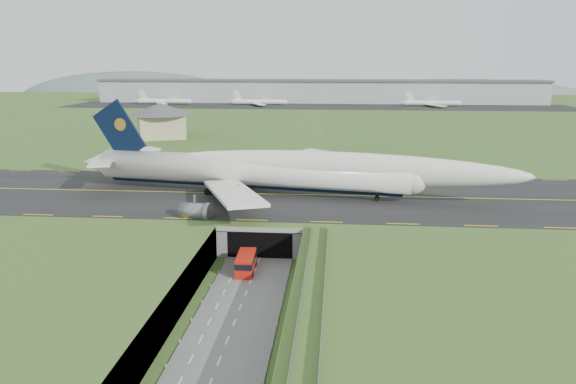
# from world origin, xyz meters

# --- Properties ---
(ground) EXTENTS (900.00, 900.00, 0.00)m
(ground) POSITION_xyz_m (0.00, 0.00, 0.00)
(ground) COLOR #375421
(ground) RESTS_ON ground
(airfield_deck) EXTENTS (800.00, 800.00, 6.00)m
(airfield_deck) POSITION_xyz_m (0.00, 0.00, 3.00)
(airfield_deck) COLOR gray
(airfield_deck) RESTS_ON ground
(trench_road) EXTENTS (12.00, 75.00, 0.20)m
(trench_road) POSITION_xyz_m (0.00, -7.50, 0.10)
(trench_road) COLOR slate
(trench_road) RESTS_ON ground
(taxiway) EXTENTS (800.00, 44.00, 0.18)m
(taxiway) POSITION_xyz_m (0.00, 33.00, 6.09)
(taxiway) COLOR black
(taxiway) RESTS_ON airfield_deck
(tunnel_portal) EXTENTS (17.00, 22.30, 6.00)m
(tunnel_portal) POSITION_xyz_m (0.00, 16.71, 3.33)
(tunnel_portal) COLOR gray
(tunnel_portal) RESTS_ON ground
(guideway) EXTENTS (3.00, 53.00, 7.05)m
(guideway) POSITION_xyz_m (11.00, -19.11, 5.32)
(guideway) COLOR #A8A8A3
(guideway) RESTS_ON ground
(jumbo_jet) EXTENTS (101.31, 63.34, 21.23)m
(jumbo_jet) POSITION_xyz_m (1.55, 32.07, 11.73)
(jumbo_jet) COLOR white
(jumbo_jet) RESTS_ON ground
(shuttle_tram) EXTENTS (3.26, 7.89, 3.17)m
(shuttle_tram) POSITION_xyz_m (-1.45, 1.09, 1.74)
(shuttle_tram) COLOR red
(shuttle_tram) RESTS_ON ground
(service_building) EXTENTS (32.16, 32.16, 13.33)m
(service_building) POSITION_xyz_m (-53.45, 120.50, 13.90)
(service_building) COLOR tan
(service_building) RESTS_ON ground
(cargo_terminal) EXTENTS (320.00, 67.00, 15.60)m
(cargo_terminal) POSITION_xyz_m (-0.21, 299.41, 13.96)
(cargo_terminal) COLOR #B2B2B2
(cargo_terminal) RESTS_ON ground
(distant_hills) EXTENTS (700.00, 91.00, 60.00)m
(distant_hills) POSITION_xyz_m (64.38, 430.00, -4.00)
(distant_hills) COLOR slate
(distant_hills) RESTS_ON ground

